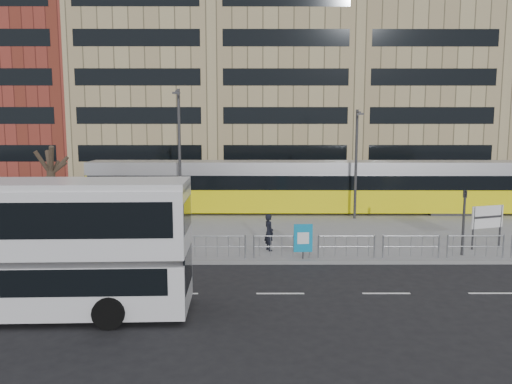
{
  "coord_description": "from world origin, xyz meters",
  "views": [
    {
      "loc": [
        1.03,
        -22.08,
        6.29
      ],
      "look_at": [
        1.12,
        6.0,
        2.52
      ],
      "focal_mm": 35.0,
      "sensor_mm": 36.0,
      "label": 1
    }
  ],
  "objects_px": {
    "station_sign": "(487,219)",
    "pedestrian": "(269,232)",
    "lamp_post_west": "(179,152)",
    "lamp_post_east": "(356,159)",
    "tram": "(308,187)",
    "double_decker_bus": "(16,243)",
    "traffic_light_west": "(183,215)",
    "bare_tree": "(49,144)",
    "ad_panel": "(303,238)",
    "traffic_light_east": "(464,214)"
  },
  "relations": [
    {
      "from": "traffic_light_west",
      "to": "ad_panel",
      "type": "bearing_deg",
      "value": -15.21
    },
    {
      "from": "ad_panel",
      "to": "bare_tree",
      "type": "height_order",
      "value": "bare_tree"
    },
    {
      "from": "traffic_light_east",
      "to": "bare_tree",
      "type": "bearing_deg",
      "value": 172.99
    },
    {
      "from": "double_decker_bus",
      "to": "traffic_light_west",
      "type": "height_order",
      "value": "double_decker_bus"
    },
    {
      "from": "tram",
      "to": "traffic_light_east",
      "type": "xyz_separation_m",
      "value": [
        6.07,
        -11.82,
        0.16
      ]
    },
    {
      "from": "traffic_light_east",
      "to": "lamp_post_east",
      "type": "bearing_deg",
      "value": 112.83
    },
    {
      "from": "tram",
      "to": "double_decker_bus",
      "type": "bearing_deg",
      "value": -121.04
    },
    {
      "from": "tram",
      "to": "station_sign",
      "type": "relative_size",
      "value": 14.25
    },
    {
      "from": "station_sign",
      "to": "traffic_light_east",
      "type": "xyz_separation_m",
      "value": [
        -1.75,
        -1.33,
        0.48
      ]
    },
    {
      "from": "tram",
      "to": "lamp_post_east",
      "type": "relative_size",
      "value": 4.31
    },
    {
      "from": "ad_panel",
      "to": "pedestrian",
      "type": "xyz_separation_m",
      "value": [
        -1.53,
        1.56,
        -0.05
      ]
    },
    {
      "from": "pedestrian",
      "to": "lamp_post_west",
      "type": "distance_m",
      "value": 9.22
    },
    {
      "from": "station_sign",
      "to": "pedestrian",
      "type": "bearing_deg",
      "value": 163.67
    },
    {
      "from": "traffic_light_east",
      "to": "lamp_post_east",
      "type": "xyz_separation_m",
      "value": [
        -3.24,
        9.34,
        1.96
      ]
    },
    {
      "from": "ad_panel",
      "to": "station_sign",
      "type": "bearing_deg",
      "value": 7.82
    },
    {
      "from": "tram",
      "to": "lamp_post_east",
      "type": "height_order",
      "value": "lamp_post_east"
    },
    {
      "from": "traffic_light_west",
      "to": "lamp_post_east",
      "type": "height_order",
      "value": "lamp_post_east"
    },
    {
      "from": "station_sign",
      "to": "bare_tree",
      "type": "relative_size",
      "value": 0.29
    },
    {
      "from": "lamp_post_east",
      "to": "pedestrian",
      "type": "bearing_deg",
      "value": -125.15
    },
    {
      "from": "bare_tree",
      "to": "traffic_light_east",
      "type": "bearing_deg",
      "value": -10.69
    },
    {
      "from": "traffic_light_west",
      "to": "lamp_post_west",
      "type": "relative_size",
      "value": 0.37
    },
    {
      "from": "double_decker_bus",
      "to": "ad_panel",
      "type": "bearing_deg",
      "value": 30.81
    },
    {
      "from": "station_sign",
      "to": "bare_tree",
      "type": "xyz_separation_m",
      "value": [
        -22.74,
        2.63,
        3.65
      ]
    },
    {
      "from": "tram",
      "to": "traffic_light_east",
      "type": "distance_m",
      "value": 13.28
    },
    {
      "from": "tram",
      "to": "ad_panel",
      "type": "bearing_deg",
      "value": -96.58
    },
    {
      "from": "station_sign",
      "to": "traffic_light_west",
      "type": "xyz_separation_m",
      "value": [
        -14.95,
        -1.6,
        0.48
      ]
    },
    {
      "from": "ad_panel",
      "to": "lamp_post_west",
      "type": "distance_m",
      "value": 11.23
    },
    {
      "from": "pedestrian",
      "to": "lamp_post_west",
      "type": "xyz_separation_m",
      "value": [
        -5.32,
        6.6,
        3.62
      ]
    },
    {
      "from": "station_sign",
      "to": "traffic_light_east",
      "type": "bearing_deg",
      "value": -161.27
    },
    {
      "from": "station_sign",
      "to": "lamp_post_east",
      "type": "distance_m",
      "value": 9.75
    },
    {
      "from": "tram",
      "to": "ad_panel",
      "type": "height_order",
      "value": "tram"
    },
    {
      "from": "pedestrian",
      "to": "ad_panel",
      "type": "bearing_deg",
      "value": -158.14
    },
    {
      "from": "station_sign",
      "to": "lamp_post_west",
      "type": "relative_size",
      "value": 0.26
    },
    {
      "from": "ad_panel",
      "to": "traffic_light_west",
      "type": "relative_size",
      "value": 0.53
    },
    {
      "from": "lamp_post_east",
      "to": "tram",
      "type": "bearing_deg",
      "value": 138.83
    },
    {
      "from": "pedestrian",
      "to": "bare_tree",
      "type": "height_order",
      "value": "bare_tree"
    },
    {
      "from": "lamp_post_east",
      "to": "bare_tree",
      "type": "distance_m",
      "value": 18.58
    },
    {
      "from": "double_decker_bus",
      "to": "lamp_post_east",
      "type": "distance_m",
      "value": 21.97
    },
    {
      "from": "tram",
      "to": "pedestrian",
      "type": "relative_size",
      "value": 16.9
    },
    {
      "from": "station_sign",
      "to": "lamp_post_east",
      "type": "relative_size",
      "value": 0.3
    },
    {
      "from": "traffic_light_west",
      "to": "traffic_light_east",
      "type": "bearing_deg",
      "value": -10.25
    },
    {
      "from": "ad_panel",
      "to": "bare_tree",
      "type": "relative_size",
      "value": 0.22
    },
    {
      "from": "tram",
      "to": "traffic_light_west",
      "type": "xyz_separation_m",
      "value": [
        -7.13,
        -12.08,
        0.16
      ]
    },
    {
      "from": "ad_panel",
      "to": "lamp_post_east",
      "type": "bearing_deg",
      "value": 62.21
    },
    {
      "from": "double_decker_bus",
      "to": "ad_panel",
      "type": "relative_size",
      "value": 6.96
    },
    {
      "from": "traffic_light_east",
      "to": "bare_tree",
      "type": "distance_m",
      "value": 21.59
    },
    {
      "from": "pedestrian",
      "to": "bare_tree",
      "type": "distance_m",
      "value": 12.92
    },
    {
      "from": "ad_panel",
      "to": "traffic_light_west",
      "type": "distance_m",
      "value": 5.66
    },
    {
      "from": "tram",
      "to": "lamp_post_west",
      "type": "distance_m",
      "value": 9.83
    },
    {
      "from": "tram",
      "to": "lamp_post_east",
      "type": "xyz_separation_m",
      "value": [
        2.83,
        -2.47,
        2.12
      ]
    }
  ]
}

